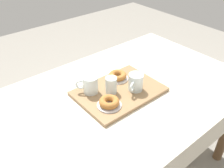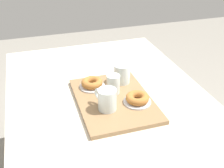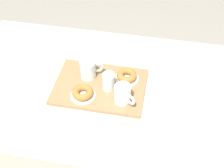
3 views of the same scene
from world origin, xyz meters
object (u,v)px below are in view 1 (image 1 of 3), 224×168
tea_mug_right (136,83)px  donut_plate_right (109,105)px  dining_table (122,105)px  water_glass_near (111,86)px  sugar_donut_left (118,75)px  sugar_donut_right (109,102)px  serving_tray (119,91)px  donut_plate_left (118,78)px  tea_mug_left (90,85)px

tea_mug_right → donut_plate_right: size_ratio=0.93×
dining_table → water_glass_near: size_ratio=16.04×
sugar_donut_left → donut_plate_right: sugar_donut_left is taller
sugar_donut_left → sugar_donut_right: size_ratio=1.01×
serving_tray → dining_table: bearing=-24.9°
serving_tray → water_glass_near: size_ratio=5.01×
sugar_donut_left → serving_tray: bearing=-126.5°
water_glass_near → serving_tray: bearing=-14.5°
sugar_donut_left → sugar_donut_right: 0.25m
tea_mug_right → donut_plate_left: tea_mug_right is taller
sugar_donut_left → donut_plate_right: size_ratio=0.84×
sugar_donut_right → donut_plate_left: bearing=39.7°
serving_tray → donut_plate_left: donut_plate_left is taller
tea_mug_right → donut_plate_right: 0.21m
serving_tray → sugar_donut_right: size_ratio=4.44×
donut_plate_right → dining_table: bearing=22.8°
water_glass_near → tea_mug_left: bearing=139.1°
dining_table → water_glass_near: water_glass_near is taller
serving_tray → sugar_donut_left: 0.12m
serving_tray → tea_mug_left: (-0.13, 0.09, 0.06)m
donut_plate_left → sugar_donut_left: size_ratio=1.19×
donut_plate_right → sugar_donut_right: 0.02m
dining_table → serving_tray: serving_tray is taller
sugar_donut_left → sugar_donut_right: same height
serving_tray → water_glass_near: (-0.05, 0.01, 0.05)m
tea_mug_left → donut_plate_left: bearing=1.1°
water_glass_near → sugar_donut_right: water_glass_near is taller
sugar_donut_right → water_glass_near: bearing=45.9°
tea_mug_right → sugar_donut_left: tea_mug_right is taller
sugar_donut_left → water_glass_near: bearing=-145.6°
donut_plate_left → sugar_donut_right: sugar_donut_right is taller
water_glass_near → dining_table: bearing=-17.7°
sugar_donut_left → sugar_donut_right: bearing=-140.3°
donut_plate_right → sugar_donut_right: size_ratio=1.20×
serving_tray → sugar_donut_left: sugar_donut_left is taller
dining_table → tea_mug_left: 0.24m
tea_mug_left → sugar_donut_left: (0.20, 0.00, -0.02)m
donut_plate_right → sugar_donut_right: bearing=-90.0°
donut_plate_left → sugar_donut_left: bearing=180.0°
sugar_donut_right → tea_mug_right: bearing=4.9°
dining_table → serving_tray: (-0.02, 0.01, 0.10)m
donut_plate_left → donut_plate_right: (-0.20, -0.16, 0.00)m
dining_table → sugar_donut_left: 0.18m
tea_mug_left → dining_table: bearing=-32.0°
donut_plate_right → sugar_donut_right: sugar_donut_right is taller
tea_mug_left → tea_mug_right: (0.21, -0.14, 0.00)m
tea_mug_right → donut_plate_left: size_ratio=0.93×
dining_table → sugar_donut_left: bearing=64.7°
dining_table → sugar_donut_left: size_ratio=14.11×
donut_plate_left → water_glass_near: bearing=-145.6°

